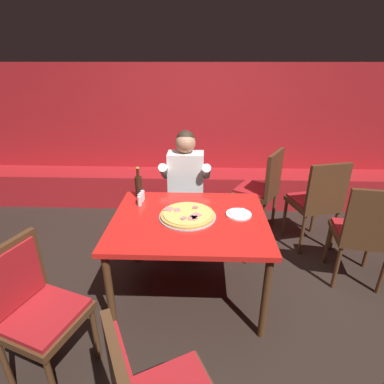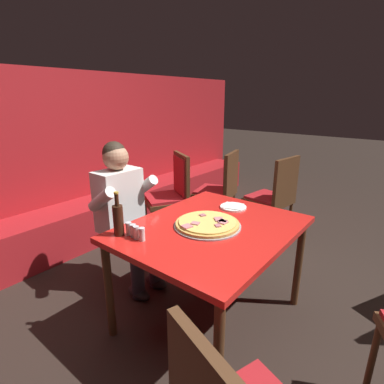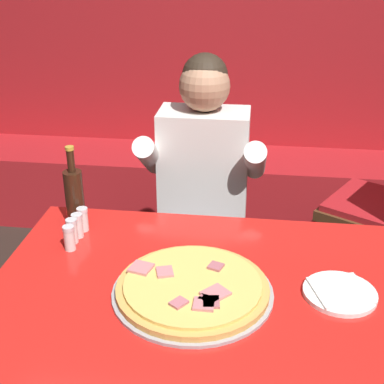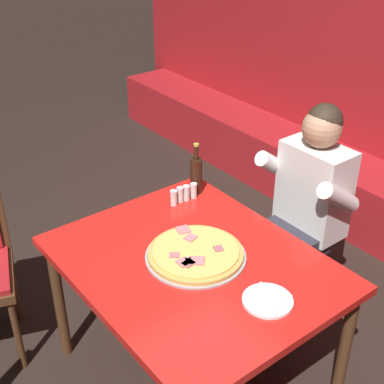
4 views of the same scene
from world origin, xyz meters
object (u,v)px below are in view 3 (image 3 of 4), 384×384
object	(u,v)px
pizza	(193,288)
diner_seated_blue_shirt	(201,192)
beer_bottle	(74,195)
shaker_parmesan	(78,227)
plate_white_paper	(340,293)
shaker_red_pepper_flakes	(83,220)
shaker_oregano	(72,232)
main_dining_table	(197,321)
shaker_black_pepper	(69,239)

from	to	relation	value
pizza	diner_seated_blue_shirt	xyz separation A→B (m)	(-0.06, 0.79, -0.07)
beer_bottle	shaker_parmesan	bearing A→B (deg)	-69.02
pizza	plate_white_paper	xyz separation A→B (m)	(0.42, 0.05, -0.01)
pizza	shaker_parmesan	world-z (taller)	shaker_parmesan
shaker_red_pepper_flakes	shaker_oregano	world-z (taller)	same
beer_bottle	diner_seated_blue_shirt	xyz separation A→B (m)	(0.40, 0.43, -0.17)
main_dining_table	pizza	distance (m)	0.10
pizza	beer_bottle	world-z (taller)	beer_bottle
main_dining_table	shaker_oregano	xyz separation A→B (m)	(-0.45, 0.26, 0.12)
shaker_oregano	beer_bottle	bearing A→B (deg)	102.74
shaker_black_pepper	diner_seated_blue_shirt	bearing A→B (deg)	58.79
plate_white_paper	shaker_black_pepper	distance (m)	0.86
shaker_oregano	shaker_parmesan	bearing A→B (deg)	80.38
beer_bottle	plate_white_paper	bearing A→B (deg)	-20.06
pizza	plate_white_paper	world-z (taller)	pizza
beer_bottle	main_dining_table	bearing A→B (deg)	-39.16
plate_white_paper	shaker_red_pepper_flakes	world-z (taller)	shaker_red_pepper_flakes
shaker_red_pepper_flakes	main_dining_table	bearing A→B (deg)	-37.89
shaker_parmesan	pizza	bearing A→B (deg)	-32.60
main_dining_table	shaker_black_pepper	world-z (taller)	shaker_black_pepper
plate_white_paper	shaker_black_pepper	xyz separation A→B (m)	(-0.85, 0.14, 0.03)
pizza	shaker_oregano	size ratio (longest dim) A/B	5.40
main_dining_table	shaker_black_pepper	distance (m)	0.51
shaker_black_pepper	shaker_oregano	bearing A→B (deg)	97.48
pizza	shaker_oregano	world-z (taller)	shaker_oregano
main_dining_table	shaker_oregano	bearing A→B (deg)	150.08
plate_white_paper	shaker_parmesan	xyz separation A→B (m)	(-0.85, 0.23, 0.03)
beer_bottle	shaker_black_pepper	xyz separation A→B (m)	(0.04, -0.18, -0.07)
shaker_parmesan	diner_seated_blue_shirt	world-z (taller)	diner_seated_blue_shirt
main_dining_table	shaker_oregano	distance (m)	0.53
main_dining_table	plate_white_paper	bearing A→B (deg)	9.73
main_dining_table	diner_seated_blue_shirt	distance (m)	0.82
beer_bottle	pizza	bearing A→B (deg)	-38.41
shaker_red_pepper_flakes	shaker_oregano	distance (m)	0.08
shaker_black_pepper	shaker_oregano	xyz separation A→B (m)	(-0.01, 0.05, 0.00)
plate_white_paper	shaker_black_pepper	world-z (taller)	shaker_black_pepper
shaker_black_pepper	diner_seated_blue_shirt	distance (m)	0.71
main_dining_table	diner_seated_blue_shirt	bearing A→B (deg)	95.48
shaker_black_pepper	shaker_parmesan	bearing A→B (deg)	89.80
pizza	shaker_oregano	bearing A→B (deg)	151.47
shaker_oregano	diner_seated_blue_shirt	distance (m)	0.68
pizza	shaker_red_pepper_flakes	size ratio (longest dim) A/B	5.40
pizza	shaker_black_pepper	size ratio (longest dim) A/B	5.40
shaker_parmesan	plate_white_paper	bearing A→B (deg)	-15.07
diner_seated_blue_shirt	shaker_black_pepper	bearing A→B (deg)	-121.21
shaker_oregano	plate_white_paper	bearing A→B (deg)	-12.58
shaker_parmesan	shaker_black_pepper	bearing A→B (deg)	-90.20
shaker_black_pepper	main_dining_table	bearing A→B (deg)	-25.62
main_dining_table	shaker_parmesan	size ratio (longest dim) A/B	14.51
shaker_black_pepper	diner_seated_blue_shirt	size ratio (longest dim) A/B	0.07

